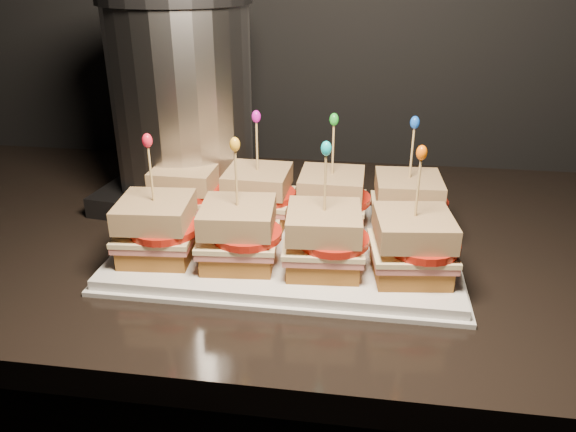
# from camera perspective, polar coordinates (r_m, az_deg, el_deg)

# --- Properties ---
(granite_slab) EXTENTS (2.39, 0.65, 0.04)m
(granite_slab) POSITION_cam_1_polar(r_m,az_deg,el_deg) (0.85, 23.49, -3.92)
(granite_slab) COLOR black
(granite_slab) RESTS_ON cabinet
(platter) EXTENTS (0.43, 0.27, 0.02)m
(platter) POSITION_cam_1_polar(r_m,az_deg,el_deg) (0.75, 0.00, -3.21)
(platter) COLOR white
(platter) RESTS_ON granite_slab
(platter_rim) EXTENTS (0.44, 0.28, 0.01)m
(platter_rim) POSITION_cam_1_polar(r_m,az_deg,el_deg) (0.75, 0.00, -3.61)
(platter_rim) COLOR white
(platter_rim) RESTS_ON granite_slab
(sandwich_0_bread_bot) EXTENTS (0.09, 0.09, 0.02)m
(sandwich_0_bread_bot) POSITION_cam_1_polar(r_m,az_deg,el_deg) (0.83, -10.05, 0.82)
(sandwich_0_bread_bot) COLOR brown
(sandwich_0_bread_bot) RESTS_ON platter
(sandwich_0_ham) EXTENTS (0.09, 0.09, 0.01)m
(sandwich_0_ham) POSITION_cam_1_polar(r_m,az_deg,el_deg) (0.82, -10.13, 1.82)
(sandwich_0_ham) COLOR #C76254
(sandwich_0_ham) RESTS_ON sandwich_0_bread_bot
(sandwich_0_cheese) EXTENTS (0.10, 0.09, 0.01)m
(sandwich_0_cheese) POSITION_cam_1_polar(r_m,az_deg,el_deg) (0.82, -10.16, 2.27)
(sandwich_0_cheese) COLOR beige
(sandwich_0_cheese) RESTS_ON sandwich_0_ham
(sandwich_0_tomato) EXTENTS (0.08, 0.08, 0.01)m
(sandwich_0_tomato) POSITION_cam_1_polar(r_m,az_deg,el_deg) (0.81, -9.52, 2.56)
(sandwich_0_tomato) COLOR #B21E11
(sandwich_0_tomato) RESTS_ON sandwich_0_cheese
(sandwich_0_bread_top) EXTENTS (0.09, 0.09, 0.03)m
(sandwich_0_bread_top) POSITION_cam_1_polar(r_m,az_deg,el_deg) (0.81, -10.30, 4.02)
(sandwich_0_bread_top) COLOR brown
(sandwich_0_bread_top) RESTS_ON sandwich_0_tomato
(sandwich_0_pick) EXTENTS (0.00, 0.00, 0.09)m
(sandwich_0_pick) POSITION_cam_1_polar(r_m,az_deg,el_deg) (0.79, -10.54, 7.03)
(sandwich_0_pick) COLOR tan
(sandwich_0_pick) RESTS_ON sandwich_0_bread_top
(sandwich_0_frill) EXTENTS (0.01, 0.01, 0.02)m
(sandwich_0_frill) POSITION_cam_1_polar(r_m,az_deg,el_deg) (0.78, -10.80, 10.17)
(sandwich_0_frill) COLOR #EABD05
(sandwich_0_frill) RESTS_ON sandwich_0_pick
(sandwich_1_bread_bot) EXTENTS (0.09, 0.09, 0.02)m
(sandwich_1_bread_bot) POSITION_cam_1_polar(r_m,az_deg,el_deg) (0.80, -3.01, 0.40)
(sandwich_1_bread_bot) COLOR brown
(sandwich_1_bread_bot) RESTS_ON platter
(sandwich_1_ham) EXTENTS (0.09, 0.09, 0.01)m
(sandwich_1_ham) POSITION_cam_1_polar(r_m,az_deg,el_deg) (0.79, -3.04, 1.43)
(sandwich_1_ham) COLOR #C76254
(sandwich_1_ham) RESTS_ON sandwich_1_bread_bot
(sandwich_1_cheese) EXTENTS (0.10, 0.09, 0.01)m
(sandwich_1_cheese) POSITION_cam_1_polar(r_m,az_deg,el_deg) (0.79, -3.05, 1.90)
(sandwich_1_cheese) COLOR beige
(sandwich_1_cheese) RESTS_ON sandwich_1_ham
(sandwich_1_tomato) EXTENTS (0.08, 0.08, 0.01)m
(sandwich_1_tomato) POSITION_cam_1_polar(r_m,az_deg,el_deg) (0.78, -2.28, 2.19)
(sandwich_1_tomato) COLOR #B21E11
(sandwich_1_tomato) RESTS_ON sandwich_1_cheese
(sandwich_1_bread_top) EXTENTS (0.09, 0.09, 0.03)m
(sandwich_1_bread_top) POSITION_cam_1_polar(r_m,az_deg,el_deg) (0.78, -3.09, 3.69)
(sandwich_1_bread_top) COLOR brown
(sandwich_1_bread_top) RESTS_ON sandwich_1_tomato
(sandwich_1_pick) EXTENTS (0.00, 0.00, 0.09)m
(sandwich_1_pick) POSITION_cam_1_polar(r_m,az_deg,el_deg) (0.77, -3.17, 6.81)
(sandwich_1_pick) COLOR tan
(sandwich_1_pick) RESTS_ON sandwich_1_bread_top
(sandwich_1_frill) EXTENTS (0.01, 0.01, 0.02)m
(sandwich_1_frill) POSITION_cam_1_polar(r_m,az_deg,el_deg) (0.75, -3.25, 10.06)
(sandwich_1_frill) COLOR #CE10BA
(sandwich_1_frill) RESTS_ON sandwich_1_pick
(sandwich_2_bread_bot) EXTENTS (0.08, 0.08, 0.02)m
(sandwich_2_bread_bot) POSITION_cam_1_polar(r_m,az_deg,el_deg) (0.79, 4.36, -0.04)
(sandwich_2_bread_bot) COLOR brown
(sandwich_2_bread_bot) RESTS_ON platter
(sandwich_2_ham) EXTENTS (0.09, 0.09, 0.01)m
(sandwich_2_ham) POSITION_cam_1_polar(r_m,az_deg,el_deg) (0.78, 4.39, 1.00)
(sandwich_2_ham) COLOR #C76254
(sandwich_2_ham) RESTS_ON sandwich_2_bread_bot
(sandwich_2_cheese) EXTENTS (0.10, 0.09, 0.01)m
(sandwich_2_cheese) POSITION_cam_1_polar(r_m,az_deg,el_deg) (0.78, 4.41, 1.47)
(sandwich_2_cheese) COLOR beige
(sandwich_2_cheese) RESTS_ON sandwich_2_ham
(sandwich_2_tomato) EXTENTS (0.08, 0.08, 0.01)m
(sandwich_2_tomato) POSITION_cam_1_polar(r_m,az_deg,el_deg) (0.77, 5.28, 1.76)
(sandwich_2_tomato) COLOR #B21E11
(sandwich_2_tomato) RESTS_ON sandwich_2_cheese
(sandwich_2_bread_top) EXTENTS (0.09, 0.09, 0.03)m
(sandwich_2_bread_top) POSITION_cam_1_polar(r_m,az_deg,el_deg) (0.77, 4.47, 3.29)
(sandwich_2_bread_top) COLOR brown
(sandwich_2_bread_top) RESTS_ON sandwich_2_tomato
(sandwich_2_pick) EXTENTS (0.00, 0.00, 0.09)m
(sandwich_2_pick) POSITION_cam_1_polar(r_m,az_deg,el_deg) (0.75, 4.58, 6.45)
(sandwich_2_pick) COLOR tan
(sandwich_2_pick) RESTS_ON sandwich_2_bread_top
(sandwich_2_frill) EXTENTS (0.01, 0.01, 0.02)m
(sandwich_2_frill) POSITION_cam_1_polar(r_m,az_deg,el_deg) (0.74, 4.70, 9.75)
(sandwich_2_frill) COLOR green
(sandwich_2_frill) RESTS_ON sandwich_2_pick
(sandwich_3_bread_bot) EXTENTS (0.09, 0.09, 0.02)m
(sandwich_3_bread_bot) POSITION_cam_1_polar(r_m,az_deg,el_deg) (0.79, 11.83, -0.49)
(sandwich_3_bread_bot) COLOR brown
(sandwich_3_bread_bot) RESTS_ON platter
(sandwich_3_ham) EXTENTS (0.10, 0.09, 0.01)m
(sandwich_3_ham) POSITION_cam_1_polar(r_m,az_deg,el_deg) (0.78, 11.93, 0.55)
(sandwich_3_ham) COLOR #C76254
(sandwich_3_ham) RESTS_ON sandwich_3_bread_bot
(sandwich_3_cheese) EXTENTS (0.10, 0.10, 0.01)m
(sandwich_3_cheese) POSITION_cam_1_polar(r_m,az_deg,el_deg) (0.78, 11.97, 1.02)
(sandwich_3_cheese) COLOR beige
(sandwich_3_cheese) RESTS_ON sandwich_3_ham
(sandwich_3_tomato) EXTENTS (0.08, 0.08, 0.01)m
(sandwich_3_tomato) POSITION_cam_1_polar(r_m,az_deg,el_deg) (0.77, 12.93, 1.29)
(sandwich_3_tomato) COLOR #B21E11
(sandwich_3_tomato) RESTS_ON sandwich_3_cheese
(sandwich_3_bread_top) EXTENTS (0.09, 0.09, 0.03)m
(sandwich_3_bread_top) POSITION_cam_1_polar(r_m,az_deg,el_deg) (0.77, 12.15, 2.83)
(sandwich_3_bread_top) COLOR brown
(sandwich_3_bread_top) RESTS_ON sandwich_3_tomato
(sandwich_3_pick) EXTENTS (0.00, 0.00, 0.09)m
(sandwich_3_pick) POSITION_cam_1_polar(r_m,az_deg,el_deg) (0.76, 12.44, 5.97)
(sandwich_3_pick) COLOR tan
(sandwich_3_pick) RESTS_ON sandwich_3_bread_top
(sandwich_3_frill) EXTENTS (0.01, 0.01, 0.02)m
(sandwich_3_frill) POSITION_cam_1_polar(r_m,az_deg,el_deg) (0.74, 12.76, 9.25)
(sandwich_3_frill) COLOR blue
(sandwich_3_frill) RESTS_ON sandwich_3_pick
(sandwich_4_bread_bot) EXTENTS (0.09, 0.09, 0.02)m
(sandwich_4_bread_bot) POSITION_cam_1_polar(r_m,az_deg,el_deg) (0.72, -12.99, -3.12)
(sandwich_4_bread_bot) COLOR brown
(sandwich_4_bread_bot) RESTS_ON platter
(sandwich_4_ham) EXTENTS (0.10, 0.10, 0.01)m
(sandwich_4_ham) POSITION_cam_1_polar(r_m,az_deg,el_deg) (0.71, -13.11, -2.01)
(sandwich_4_ham) COLOR #C76254
(sandwich_4_ham) RESTS_ON sandwich_4_bread_bot
(sandwich_4_cheese) EXTENTS (0.10, 0.10, 0.01)m
(sandwich_4_cheese) POSITION_cam_1_polar(r_m,az_deg,el_deg) (0.71, -13.16, -1.51)
(sandwich_4_cheese) COLOR beige
(sandwich_4_cheese) RESTS_ON sandwich_4_ham
(sandwich_4_tomato) EXTENTS (0.08, 0.08, 0.01)m
(sandwich_4_tomato) POSITION_cam_1_polar(r_m,az_deg,el_deg) (0.70, -12.47, -1.24)
(sandwich_4_tomato) COLOR #B21E11
(sandwich_4_tomato) RESTS_ON sandwich_4_cheese
(sandwich_4_bread_top) EXTENTS (0.09, 0.09, 0.03)m
(sandwich_4_bread_top) POSITION_cam_1_polar(r_m,az_deg,el_deg) (0.70, -13.37, 0.45)
(sandwich_4_bread_top) COLOR brown
(sandwich_4_bread_top) RESTS_ON sandwich_4_tomato
(sandwich_4_pick) EXTENTS (0.00, 0.00, 0.09)m
(sandwich_4_pick) POSITION_cam_1_polar(r_m,az_deg,el_deg) (0.68, -13.73, 3.85)
(sandwich_4_pick) COLOR tan
(sandwich_4_pick) RESTS_ON sandwich_4_bread_top
(sandwich_4_frill) EXTENTS (0.01, 0.01, 0.02)m
(sandwich_4_frill) POSITION_cam_1_polar(r_m,az_deg,el_deg) (0.67, -14.11, 7.45)
(sandwich_4_frill) COLOR red
(sandwich_4_frill) RESTS_ON sandwich_4_pick
(sandwich_5_bread_bot) EXTENTS (0.09, 0.09, 0.02)m
(sandwich_5_bread_bot) POSITION_cam_1_polar(r_m,az_deg,el_deg) (0.69, -4.97, -3.77)
(sandwich_5_bread_bot) COLOR brown
(sandwich_5_bread_bot) RESTS_ON platter
(sandwich_5_ham) EXTENTS (0.10, 0.10, 0.01)m
(sandwich_5_ham) POSITION_cam_1_polar(r_m,az_deg,el_deg) (0.69, -5.02, -2.62)
(sandwich_5_ham) COLOR #C76254
(sandwich_5_ham) RESTS_ON sandwich_5_bread_bot
(sandwich_5_cheese) EXTENTS (0.10, 0.10, 0.01)m
(sandwich_5_cheese) POSITION_cam_1_polar(r_m,az_deg,el_deg) (0.68, -5.04, -2.09)
(sandwich_5_cheese) COLOR beige
(sandwich_5_cheese) RESTS_ON sandwich_5_ham
(sandwich_5_tomato) EXTENTS (0.08, 0.08, 0.01)m
(sandwich_5_tomato) POSITION_cam_1_polar(r_m,az_deg,el_deg) (0.67, -4.18, -1.82)
(sandwich_5_tomato) COLOR #B21E11
(sandwich_5_tomato) RESTS_ON sandwich_5_cheese
(sandwich_5_bread_top) EXTENTS (0.09, 0.09, 0.03)m
(sandwich_5_bread_top) POSITION_cam_1_polar(r_m,az_deg,el_deg) (0.67, -5.13, -0.06)
(sandwich_5_bread_top) COLOR brown
(sandwich_5_bread_top) RESTS_ON sandwich_5_tomato
(sandwich_5_pick) EXTENTS (0.00, 0.00, 0.09)m
(sandwich_5_pick) POSITION_cam_1_polar(r_m,az_deg,el_deg) (0.65, -5.27, 3.49)
(sandwich_5_pick) COLOR tan
(sandwich_5_pick) RESTS_ON sandwich_5_bread_top
(sandwich_5_frill) EXTENTS (0.01, 0.01, 0.02)m
(sandwich_5_frill) POSITION_cam_1_polar(r_m,az_deg,el_deg) (0.64, -5.43, 7.26)
(sandwich_5_frill) COLOR gold
(sandwich_5_frill) RESTS_ON sandwich_5_pick
(sandwich_6_bread_bot) EXTENTS (0.09, 0.09, 0.02)m
(sandwich_6_bread_bot) POSITION_cam_1_polar(r_m,az_deg,el_deg) (0.68, 3.57, -4.37)
(sandwich_6_bread_bot) COLOR brown
(sandwich_6_bread_bot) RESTS_ON platter
(sandwich_6_ham) EXTENTS (0.10, 0.10, 0.01)m
(sandwich_6_ham) POSITION_cam_1_polar(r_m,az_deg,el_deg) (0.67, 3.60, -3.20)
(sandwich_6_ham) COLOR #C76254
(sandwich_6_ham) RESTS_ON sandwich_6_bread_bot
(sandwich_6_cheese) EXTENTS (0.10, 0.10, 0.01)m
(sandwich_6_cheese) POSITION_cam_1_polar(r_m,az_deg,el_deg) (0.67, 3.62, -2.67)
(sandwich_6_cheese) COLOR beige
(sandwich_6_cheese) RESTS_ON sandwich_6_ham
(sandwich_6_tomato) EXTENTS (0.08, 0.08, 0.01)m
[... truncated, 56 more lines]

